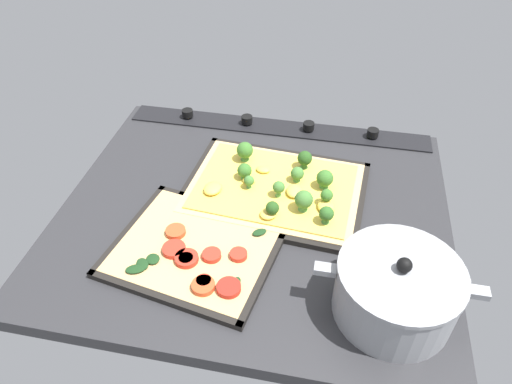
{
  "coord_description": "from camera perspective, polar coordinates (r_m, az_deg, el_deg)",
  "views": [
    {
      "loc": [
        -13.82,
        68.26,
        66.08
      ],
      "look_at": [
        -0.25,
        -1.08,
        3.92
      ],
      "focal_mm": 32.73,
      "sensor_mm": 36.0,
      "label": 1
    }
  ],
  "objects": [
    {
      "name": "cooking_pot",
      "position": [
        0.79,
        16.76,
        -11.46
      ],
      "size": [
        26.66,
        19.85,
        12.65
      ],
      "color": "gray",
      "rests_on": "ground_plane"
    },
    {
      "name": "veggie_pizza_back",
      "position": [
        0.88,
        -7.42,
        -7.04
      ],
      "size": [
        30.94,
        27.75,
        1.9
      ],
      "color": "tan",
      "rests_on": "baking_tray_back"
    },
    {
      "name": "baking_tray_front",
      "position": [
        1.0,
        2.26,
        0.14
      ],
      "size": [
        39.97,
        30.97,
        1.3
      ],
      "color": "black",
      "rests_on": "ground_plane"
    },
    {
      "name": "baking_tray_back",
      "position": [
        0.89,
        -7.41,
        -6.95
      ],
      "size": [
        33.74,
        30.55,
        1.3
      ],
      "color": "black",
      "rests_on": "ground_plane"
    },
    {
      "name": "broccoli_pizza",
      "position": [
        0.99,
        2.6,
        0.67
      ],
      "size": [
        37.39,
        28.38,
        5.91
      ],
      "color": "tan",
      "rests_on": "baking_tray_front"
    },
    {
      "name": "stove_control_panel",
      "position": [
        1.19,
        2.62,
        8.0
      ],
      "size": [
        75.6,
        7.0,
        2.6
      ],
      "color": "black",
      "rests_on": "ground_plane"
    },
    {
      "name": "ground_plane",
      "position": [
        0.97,
        -0.27,
        -2.8
      ],
      "size": [
        78.75,
        68.14,
        3.0
      ],
      "primitive_type": "cube",
      "color": "#28282B"
    }
  ]
}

